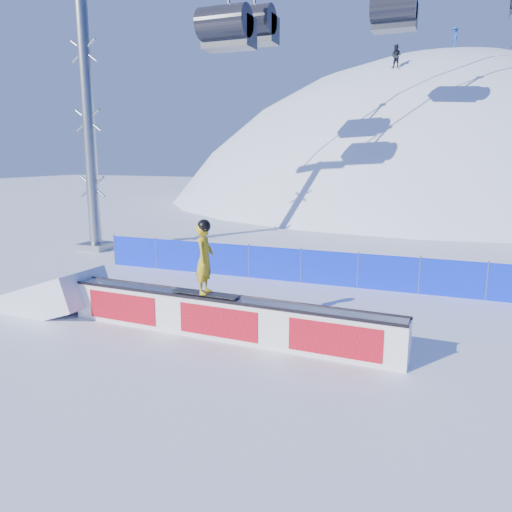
% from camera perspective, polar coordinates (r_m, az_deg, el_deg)
% --- Properties ---
extents(ground, '(160.00, 160.00, 0.00)m').
position_cam_1_polar(ground, '(13.00, 12.19, -8.82)').
color(ground, white).
rests_on(ground, ground).
extents(snow_hill, '(64.00, 64.00, 64.00)m').
position_cam_1_polar(snow_hill, '(58.57, 18.61, -11.70)').
color(snow_hill, white).
rests_on(snow_hill, ground).
extents(safety_fence, '(22.05, 0.05, 1.30)m').
position_cam_1_polar(safety_fence, '(17.11, 14.85, -1.92)').
color(safety_fence, '#0723EC').
rests_on(safety_fence, ground).
extents(rail_box, '(8.87, 0.98, 1.06)m').
position_cam_1_polar(rail_box, '(12.38, -3.74, -7.05)').
color(rail_box, white).
rests_on(rail_box, ground).
extents(snow_ramp, '(2.91, 1.89, 1.77)m').
position_cam_1_polar(snow_ramp, '(15.80, -21.86, -5.75)').
color(snow_ramp, white).
rests_on(snow_ramp, ground).
extents(snowboarder, '(1.80, 0.69, 1.87)m').
position_cam_1_polar(snowboarder, '(12.24, -5.89, -0.23)').
color(snowboarder, black).
rests_on(snowboarder, rail_box).
extents(distant_skiers, '(16.73, 10.06, 7.86)m').
position_cam_1_polar(distant_skiers, '(43.70, 24.89, 20.19)').
color(distant_skiers, black).
rests_on(distant_skiers, ground).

